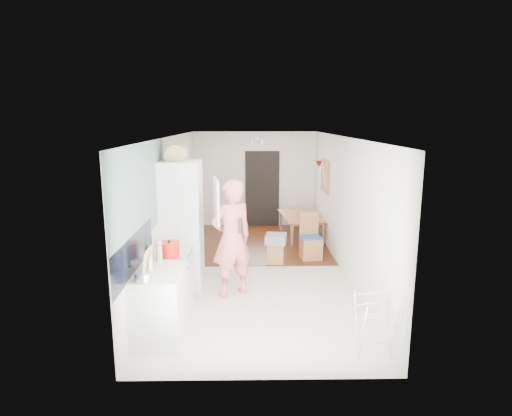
{
  "coord_description": "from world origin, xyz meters",
  "views": [
    {
      "loc": [
        -0.13,
        -7.71,
        2.8
      ],
      "look_at": [
        -0.01,
        0.2,
        1.16
      ],
      "focal_mm": 30.0,
      "sensor_mm": 36.0,
      "label": 1
    }
  ],
  "objects_px": {
    "stool": "(275,253)",
    "dining_chair": "(311,236)",
    "dining_table": "(302,228)",
    "person": "(232,228)",
    "drying_rack": "(375,326)"
  },
  "relations": [
    {
      "from": "person",
      "to": "dining_chair",
      "type": "bearing_deg",
      "value": -158.66
    },
    {
      "from": "dining_table",
      "to": "person",
      "type": "bearing_deg",
      "value": 149.77
    },
    {
      "from": "drying_rack",
      "to": "dining_table",
      "type": "bearing_deg",
      "value": 83.33
    },
    {
      "from": "dining_table",
      "to": "dining_chair",
      "type": "relative_size",
      "value": 1.41
    },
    {
      "from": "dining_chair",
      "to": "stool",
      "type": "distance_m",
      "value": 0.83
    },
    {
      "from": "stool",
      "to": "dining_chair",
      "type": "bearing_deg",
      "value": 19.54
    },
    {
      "from": "stool",
      "to": "person",
      "type": "bearing_deg",
      "value": -117.16
    },
    {
      "from": "dining_table",
      "to": "drying_rack",
      "type": "height_order",
      "value": "drying_rack"
    },
    {
      "from": "person",
      "to": "dining_chair",
      "type": "relative_size",
      "value": 2.36
    },
    {
      "from": "dining_chair",
      "to": "person",
      "type": "bearing_deg",
      "value": -137.11
    },
    {
      "from": "dining_chair",
      "to": "drying_rack",
      "type": "xyz_separation_m",
      "value": [
        0.25,
        -3.66,
        -0.09
      ]
    },
    {
      "from": "stool",
      "to": "drying_rack",
      "type": "relative_size",
      "value": 0.55
    },
    {
      "from": "stool",
      "to": "drying_rack",
      "type": "xyz_separation_m",
      "value": [
        0.99,
        -3.4,
        0.17
      ]
    },
    {
      "from": "person",
      "to": "stool",
      "type": "height_order",
      "value": "person"
    },
    {
      "from": "person",
      "to": "drying_rack",
      "type": "relative_size",
      "value": 2.95
    }
  ]
}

